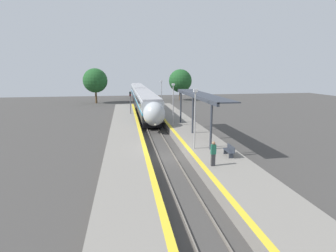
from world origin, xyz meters
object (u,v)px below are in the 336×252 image
(train, at_px, (142,97))
(person_waiting, at_px, (213,153))
(lamppost_far, at_px, (161,94))
(platform_bench, at_px, (229,150))
(lamppost_near, at_px, (195,115))
(lamppost_mid, at_px, (173,102))
(railway_signal, at_px, (130,102))

(train, height_order, person_waiting, train)
(train, bearing_deg, lamppost_far, -78.46)
(platform_bench, bearing_deg, person_waiting, -136.95)
(platform_bench, height_order, lamppost_near, lamppost_near)
(lamppost_near, relative_size, lamppost_mid, 1.00)
(person_waiting, bearing_deg, lamppost_near, 92.86)
(lamppost_near, distance_m, lamppost_far, 20.31)
(railway_signal, distance_m, lamppost_mid, 11.11)
(person_waiting, height_order, railway_signal, railway_signal)
(person_waiting, height_order, lamppost_mid, lamppost_mid)
(person_waiting, bearing_deg, train, 94.11)
(train, distance_m, railway_signal, 12.32)
(lamppost_near, height_order, lamppost_mid, same)
(train, height_order, lamppost_far, lamppost_far)
(person_waiting, xyz_separation_m, lamppost_near, (-0.22, 4.32, 2.03))
(train, xyz_separation_m, lamppost_mid, (2.40, -21.90, 1.52))
(platform_bench, relative_size, lamppost_near, 0.28)
(person_waiting, distance_m, railway_signal, 24.90)
(person_waiting, distance_m, lamppost_mid, 14.62)
(railway_signal, relative_size, lamppost_far, 0.84)
(platform_bench, relative_size, lamppost_mid, 0.28)
(platform_bench, bearing_deg, railway_signal, 107.88)
(lamppost_near, bearing_deg, lamppost_far, 90.00)
(railway_signal, xyz_separation_m, lamppost_mid, (4.99, -9.86, 1.18))
(lamppost_far, bearing_deg, person_waiting, -89.50)
(platform_bench, distance_m, railway_signal, 23.61)
(platform_bench, xyz_separation_m, lamppost_near, (-2.25, 2.42, 2.51))
(railway_signal, bearing_deg, platform_bench, -72.12)
(lamppost_near, bearing_deg, person_waiting, -87.14)
(lamppost_mid, distance_m, lamppost_far, 10.16)
(person_waiting, bearing_deg, lamppost_mid, 90.85)
(train, bearing_deg, lamppost_near, -85.72)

